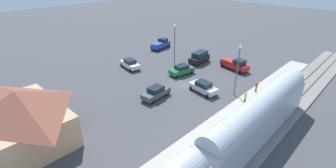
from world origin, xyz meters
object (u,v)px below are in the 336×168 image
Objects in this scene: sedan_charcoal at (156,92)px; pedestrian_waiting_far at (245,97)px; pedestrian_on_platform at (257,86)px; sedan_white at (130,64)px; sedan_green at (182,70)px; passenger_train at (201,168)px; pickup_blue at (161,44)px; station_building at (22,115)px; light_pole_lot_center at (175,40)px; light_pole_near_platform at (238,65)px; pickup_red at (235,64)px; sedan_silver at (203,87)px; suv_black at (199,57)px.

pedestrian_waiting_far is at bearing -146.51° from sedan_charcoal.
pedestrian_on_platform reaches higher than sedan_white.
passenger_train is at bearing 133.97° from sedan_green.
pedestrian_waiting_far is at bearing 158.77° from pickup_blue.
light_pole_lot_center is (3.34, -27.63, 1.77)m from station_building.
sedan_white is at bearing -21.29° from sedan_charcoal.
sedan_white is (26.27, -13.56, -1.98)m from passenger_train.
pedestrian_waiting_far is at bearing 145.49° from light_pole_near_platform.
light_pole_lot_center is (-4.93, -6.86, 4.00)m from sedan_white.
passenger_train reaches higher than pedestrian_waiting_far.
pickup_red is 19.41m from sedan_white.
sedan_charcoal is (3.96, 6.08, 0.00)m from sedan_silver.
sedan_silver is 0.93× the size of suv_black.
station_building is 35.85m from pickup_blue.
light_pole_near_platform reaches higher than passenger_train.
station_building is at bearing 78.07° from sedan_charcoal.
light_pole_lot_center reaches higher than sedan_white.
sedan_silver is at bearing -174.43° from sedan_white.
station_building is at bearing 111.71° from sedan_white.
pedestrian_on_platform is 0.22× the size of light_pole_lot_center.
station_building is (18.00, 7.21, 0.25)m from passenger_train.
sedan_green is 9.94m from sedan_white.
pedestrian_on_platform is 0.30× the size of pickup_red.
station_building is at bearing 96.89° from light_pole_lot_center.
light_pole_lot_center is (16.66, -0.21, 3.60)m from pedestrian_on_platform.
pickup_red reaches higher than sedan_white.
suv_black is at bearing -79.34° from sedan_green.
sedan_white is (21.59, 6.65, -0.40)m from pedestrian_on_platform.
station_building is 27.32m from light_pole_near_platform.
sedan_green is 6.11m from light_pole_lot_center.
sedan_green is at bearing 9.72° from pedestrian_on_platform.
passenger_train is 29.61m from light_pole_lot_center.
sedan_green is at bearing 100.66° from suv_black.
pickup_red is 10.14m from sedan_green.
passenger_train is 5.24× the size of light_pole_lot_center.
suv_black is 0.65× the size of light_pole_lot_center.
pickup_red is 10.83m from light_pole_near_platform.
light_pole_lot_center is at bearing -31.20° from sedan_green.
pedestrian_on_platform is at bearing 167.08° from pickup_blue.
sedan_silver is 0.62× the size of light_pole_near_platform.
sedan_green is 11.30m from light_pole_near_platform.
sedan_white is at bearing 41.76° from pickup_red.
light_pole_lot_center is at bearing -83.11° from station_building.
sedan_white is at bearing 11.85° from light_pole_near_platform.
pedestrian_on_platform is 26.83m from pickup_blue.
pedestrian_on_platform is at bearing 179.26° from light_pole_lot_center.
pedestrian_on_platform is 22.60m from sedan_white.
sedan_charcoal is (9.90, 11.20, -0.40)m from pedestrian_on_platform.
sedan_white is (11.70, -4.56, 0.00)m from sedan_charcoal.
light_pole_near_platform is (-7.77, -8.64, 3.92)m from sedan_charcoal.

